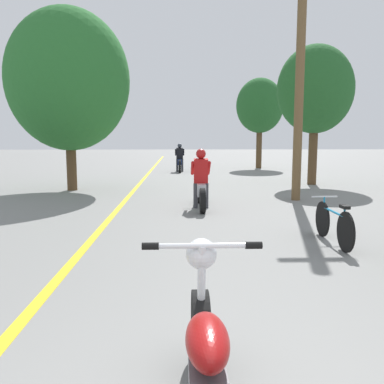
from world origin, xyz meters
TOP-DOWN VIEW (x-y plane):
  - lane_stripe_center at (-1.70, 12.70)m, footprint 0.14×48.00m
  - utility_pole at (3.03, 9.70)m, footprint 1.10×0.24m
  - roadside_tree_right_near at (4.71, 13.47)m, footprint 2.74×2.47m
  - roadside_tree_right_far at (4.35, 21.76)m, footprint 2.66×2.39m
  - roadside_tree_left at (-3.74, 12.05)m, footprint 3.90×3.51m
  - motorcycle_foreground at (-0.07, 0.75)m, footprint 0.78×1.99m
  - motorcycle_rider_lead at (0.32, 8.52)m, footprint 0.50×2.11m
  - motorcycle_rider_far at (-0.17, 19.40)m, footprint 0.50×2.08m
  - bicycle_parked at (2.28, 5.00)m, footprint 0.44×1.61m

SIDE VIEW (x-z plane):
  - lane_stripe_center at x=-1.70m, z-range 0.00..0.01m
  - bicycle_parked at x=2.28m, z-range -0.02..0.70m
  - motorcycle_foreground at x=-0.07m, z-range -0.09..0.95m
  - motorcycle_rider_far at x=-0.17m, z-range -0.18..1.25m
  - motorcycle_rider_lead at x=0.32m, z-range -0.18..1.27m
  - roadside_tree_right_near at x=4.71m, z-range 0.91..5.94m
  - utility_pole at x=3.03m, z-range 0.09..6.80m
  - roadside_tree_right_far at x=4.35m, z-range 0.97..6.01m
  - roadside_tree_left at x=-3.74m, z-range 0.64..6.43m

